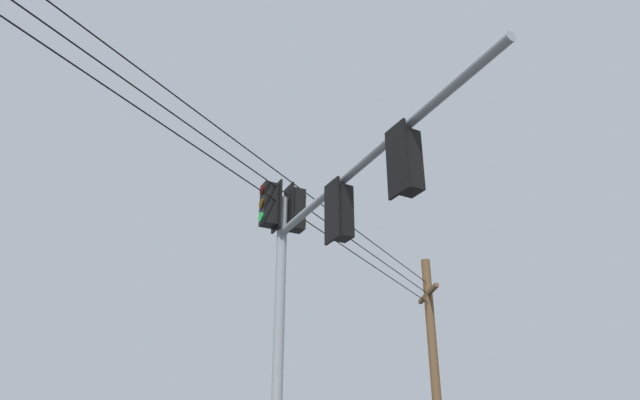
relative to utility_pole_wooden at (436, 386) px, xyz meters
name	(u,v)px	position (x,y,z in m)	size (l,w,h in m)	color
signal_mast_assembly	(311,256)	(2.55, 8.86, 1.06)	(4.06, 5.74, 7.29)	gray
utility_pole_wooden	(436,386)	(0.00, 0.00, 0.00)	(0.55, 1.98, 8.20)	brown
overhead_wire_span	(259,174)	(3.62, 8.50, 2.93)	(7.27, 17.02, 0.84)	black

